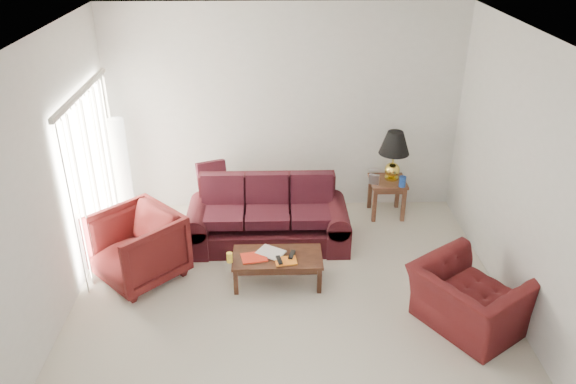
# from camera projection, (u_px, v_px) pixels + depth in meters

# --- Properties ---
(floor) EXTENTS (5.00, 5.00, 0.00)m
(floor) POSITION_uv_depth(u_px,v_px,m) (290.00, 307.00, 6.43)
(floor) COLOR beige
(floor) RESTS_ON ground
(blinds) EXTENTS (0.10, 2.00, 2.16)m
(blinds) POSITION_uv_depth(u_px,v_px,m) (94.00, 176.00, 7.03)
(blinds) COLOR silver
(blinds) RESTS_ON ground
(sofa) EXTENTS (2.20, 1.04, 0.88)m
(sofa) POSITION_uv_depth(u_px,v_px,m) (267.00, 215.00, 7.44)
(sofa) COLOR black
(sofa) RESTS_ON ground
(throw_pillow) EXTENTS (0.45, 0.33, 0.42)m
(throw_pillow) POSITION_uv_depth(u_px,v_px,m) (212.00, 176.00, 7.93)
(throw_pillow) COLOR black
(throw_pillow) RESTS_ON sofa
(end_table) EXTENTS (0.56, 0.56, 0.56)m
(end_table) POSITION_uv_depth(u_px,v_px,m) (386.00, 197.00, 8.24)
(end_table) COLOR #54321D
(end_table) RESTS_ON ground
(table_lamp) EXTENTS (0.55, 0.55, 0.73)m
(table_lamp) POSITION_uv_depth(u_px,v_px,m) (394.00, 156.00, 7.99)
(table_lamp) COLOR gold
(table_lamp) RESTS_ON end_table
(clock) EXTENTS (0.15, 0.11, 0.15)m
(clock) POSITION_uv_depth(u_px,v_px,m) (374.00, 179.00, 7.97)
(clock) COLOR silver
(clock) RESTS_ON end_table
(blue_canister) EXTENTS (0.11, 0.11, 0.15)m
(blue_canister) POSITION_uv_depth(u_px,v_px,m) (402.00, 182.00, 7.90)
(blue_canister) COLOR navy
(blue_canister) RESTS_ON end_table
(picture_frame) EXTENTS (0.16, 0.18, 0.05)m
(picture_frame) POSITION_uv_depth(u_px,v_px,m) (374.00, 170.00, 8.24)
(picture_frame) COLOR silver
(picture_frame) RESTS_ON end_table
(floor_lamp) EXTENTS (0.33, 0.33, 1.58)m
(floor_lamp) POSITION_uv_depth(u_px,v_px,m) (122.00, 171.00, 7.84)
(floor_lamp) COLOR silver
(floor_lamp) RESTS_ON ground
(armchair_left) EXTENTS (1.32, 1.32, 0.86)m
(armchair_left) POSITION_uv_depth(u_px,v_px,m) (137.00, 247.00, 6.76)
(armchair_left) COLOR #461010
(armchair_left) RESTS_ON ground
(armchair_right) EXTENTS (1.39, 1.43, 0.70)m
(armchair_right) POSITION_uv_depth(u_px,v_px,m) (469.00, 299.00, 5.99)
(armchair_right) COLOR #3D0E0F
(armchair_right) RESTS_ON ground
(coffee_table) EXTENTS (1.12, 0.65, 0.37)m
(coffee_table) POSITION_uv_depth(u_px,v_px,m) (278.00, 269.00, 6.78)
(coffee_table) COLOR black
(coffee_table) RESTS_ON ground
(magazine_red) EXTENTS (0.34, 0.28, 0.02)m
(magazine_red) POSITION_uv_depth(u_px,v_px,m) (254.00, 257.00, 6.65)
(magazine_red) COLOR red
(magazine_red) RESTS_ON coffee_table
(magazine_white) EXTENTS (0.39, 0.36, 0.02)m
(magazine_white) POSITION_uv_depth(u_px,v_px,m) (271.00, 252.00, 6.75)
(magazine_white) COLOR silver
(magazine_white) RESTS_ON coffee_table
(magazine_orange) EXTENTS (0.27, 0.22, 0.01)m
(magazine_orange) POSITION_uv_depth(u_px,v_px,m) (286.00, 261.00, 6.59)
(magazine_orange) COLOR orange
(magazine_orange) RESTS_ON coffee_table
(remote_a) EXTENTS (0.09, 0.18, 0.02)m
(remote_a) POSITION_uv_depth(u_px,v_px,m) (279.00, 260.00, 6.57)
(remote_a) COLOR black
(remote_a) RESTS_ON coffee_table
(remote_b) EXTENTS (0.09, 0.18, 0.02)m
(remote_b) POSITION_uv_depth(u_px,v_px,m) (292.00, 254.00, 6.67)
(remote_b) COLOR black
(remote_b) RESTS_ON coffee_table
(yellow_glass) EXTENTS (0.09, 0.09, 0.12)m
(yellow_glass) POSITION_uv_depth(u_px,v_px,m) (230.00, 258.00, 6.55)
(yellow_glass) COLOR yellow
(yellow_glass) RESTS_ON coffee_table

